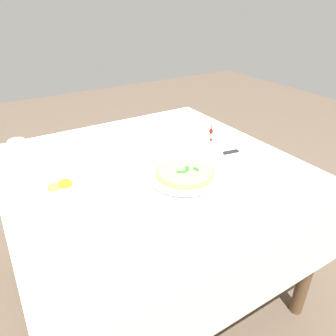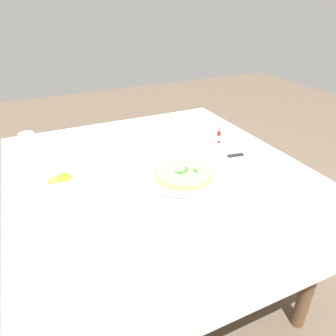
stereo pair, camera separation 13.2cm
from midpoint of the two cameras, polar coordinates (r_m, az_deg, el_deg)
name	(u,v)px [view 1 (the left image)]	position (r m, az deg, el deg)	size (l,w,h in m)	color
ground_plane	(156,282)	(1.84, -4.47, -20.02)	(8.00, 8.00, 0.00)	brown
dining_table	(153,190)	(1.44, -5.38, -4.01)	(1.22, 1.22, 0.72)	white
pizza_plate	(185,175)	(1.29, 0.11, -1.44)	(0.31, 0.31, 0.02)	white
pizza	(185,172)	(1.28, 0.12, -0.90)	(0.24, 0.24, 0.02)	tan
coffee_cup_back_corner	(54,147)	(1.61, -22.18, 3.51)	(0.13, 0.13, 0.06)	white
coffee_cup_left_edge	(127,141)	(1.58, -9.79, 4.83)	(0.13, 0.13, 0.06)	white
water_glass_right_edge	(19,154)	(1.54, -27.58, 2.15)	(0.07, 0.07, 0.12)	white
napkin_folded	(239,153)	(1.49, 10.33, 2.59)	(0.23, 0.16, 0.02)	white
dinner_knife	(240,150)	(1.49, 10.46, 3.09)	(0.20, 0.05, 0.01)	silver
citrus_bowl	(59,191)	(1.25, -22.05, -3.96)	(0.15, 0.15, 0.07)	white
hot_sauce_bottle	(211,134)	(1.62, 5.42, 6.06)	(0.02, 0.02, 0.08)	#B7140F
salt_shaker	(214,134)	(1.65, 5.99, 6.07)	(0.03, 0.03, 0.06)	white
pepper_shaker	(207,138)	(1.60, 4.81, 5.44)	(0.03, 0.03, 0.06)	white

